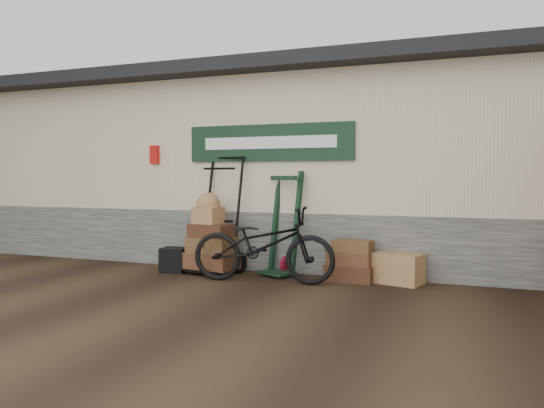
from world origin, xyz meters
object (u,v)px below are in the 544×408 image
(wicker_hamper, at_px, (398,268))
(black_trunk, at_px, (174,260))
(green_barrow, at_px, (284,223))
(porter_trolley, at_px, (219,213))
(bicycle, at_px, (263,240))
(suitcase_stack, at_px, (351,260))

(wicker_hamper, height_order, black_trunk, wicker_hamper)
(green_barrow, relative_size, wicker_hamper, 2.42)
(porter_trolley, distance_m, green_barrow, 1.00)
(bicycle, bearing_deg, wicker_hamper, -78.06)
(green_barrow, xyz_separation_m, suitcase_stack, (1.02, -0.10, -0.47))
(black_trunk, relative_size, bicycle, 0.19)
(wicker_hamper, height_order, bicycle, bicycle)
(porter_trolley, distance_m, wicker_hamper, 2.74)
(green_barrow, distance_m, bicycle, 0.65)
(green_barrow, bearing_deg, wicker_hamper, 22.20)
(porter_trolley, height_order, black_trunk, porter_trolley)
(suitcase_stack, bearing_deg, porter_trolley, -179.50)
(porter_trolley, bearing_deg, wicker_hamper, 10.56)
(green_barrow, xyz_separation_m, bicycle, (-0.07, -0.62, -0.18))
(wicker_hamper, relative_size, bicycle, 0.32)
(green_barrow, relative_size, bicycle, 0.77)
(porter_trolley, xyz_separation_m, wicker_hamper, (2.65, 0.08, -0.69))
(suitcase_stack, relative_size, bicycle, 0.33)
(suitcase_stack, relative_size, wicker_hamper, 1.04)
(suitcase_stack, height_order, wicker_hamper, suitcase_stack)
(suitcase_stack, xyz_separation_m, black_trunk, (-2.64, -0.28, -0.10))
(bicycle, bearing_deg, black_trunk, 74.00)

